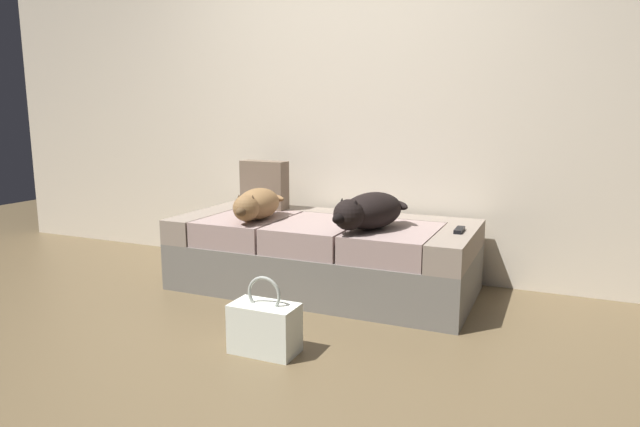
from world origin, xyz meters
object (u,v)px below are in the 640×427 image
object	(u,v)px
dog_tan	(256,204)
handbag	(265,327)
couch	(323,255)
tv_remote	(459,230)
dog_dark	(368,211)
throw_pillow	(264,185)

from	to	relation	value
dog_tan	handbag	world-z (taller)	dog_tan
couch	tv_remote	distance (m)	0.90
dog_dark	tv_remote	bearing A→B (deg)	16.47
throw_pillow	tv_remote	bearing A→B (deg)	-10.05
tv_remote	handbag	size ratio (longest dim) A/B	0.40
tv_remote	dog_dark	bearing A→B (deg)	-164.60
throw_pillow	couch	bearing A→B (deg)	-22.73
handbag	tv_remote	bearing A→B (deg)	53.79
tv_remote	throw_pillow	size ratio (longest dim) A/B	0.44
couch	dog_dark	xyz separation A→B (m)	(0.36, -0.17, 0.34)
dog_dark	handbag	distance (m)	0.98
dog_tan	throw_pillow	bearing A→B (deg)	112.45
dog_tan	throw_pillow	world-z (taller)	throw_pillow
dog_dark	throw_pillow	size ratio (longest dim) A/B	1.82
dog_tan	handbag	size ratio (longest dim) A/B	1.53
handbag	couch	bearing A→B (deg)	97.55
couch	dog_dark	world-z (taller)	dog_dark
tv_remote	handbag	world-z (taller)	tv_remote
couch	handbag	distance (m)	1.03
dog_tan	tv_remote	xyz separation A→B (m)	(1.26, 0.15, -0.09)
dog_dark	throw_pillow	bearing A→B (deg)	156.46
handbag	dog_tan	bearing A→B (deg)	121.98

